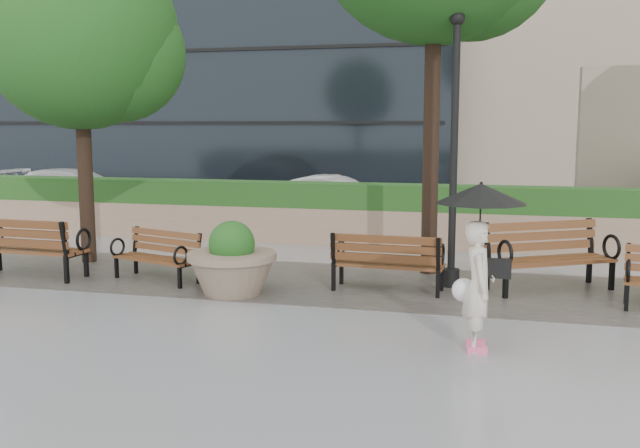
% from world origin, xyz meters
% --- Properties ---
extents(ground, '(100.00, 100.00, 0.00)m').
position_xyz_m(ground, '(0.00, 0.00, 0.00)').
color(ground, gray).
rests_on(ground, ground).
extents(cobble_strip, '(28.00, 3.20, 0.01)m').
position_xyz_m(cobble_strip, '(0.00, 3.00, 0.01)').
color(cobble_strip, '#383330').
rests_on(cobble_strip, ground).
extents(hedge_wall, '(24.00, 0.80, 1.35)m').
position_xyz_m(hedge_wall, '(0.00, 7.00, 0.66)').
color(hedge_wall, '#997C62').
rests_on(hedge_wall, ground).
extents(asphalt_street, '(40.00, 7.00, 0.00)m').
position_xyz_m(asphalt_street, '(0.00, 11.00, 0.00)').
color(asphalt_street, black).
rests_on(asphalt_street, ground).
extents(bench_0, '(1.98, 0.87, 1.04)m').
position_xyz_m(bench_0, '(-5.15, 2.18, 0.31)').
color(bench_0, brown).
rests_on(bench_0, ground).
extents(bench_1, '(1.68, 1.10, 0.84)m').
position_xyz_m(bench_1, '(-2.88, 2.44, 0.25)').
color(bench_1, brown).
rests_on(bench_1, ground).
extents(bench_2, '(1.78, 0.77, 0.94)m').
position_xyz_m(bench_2, '(1.03, 2.65, 0.28)').
color(bench_2, brown).
rests_on(bench_2, ground).
extents(bench_3, '(2.13, 1.71, 1.08)m').
position_xyz_m(bench_3, '(3.52, 3.35, 0.32)').
color(bench_3, brown).
rests_on(bench_3, ground).
extents(planter_left, '(1.39, 1.39, 1.17)m').
position_xyz_m(planter_left, '(-1.28, 1.84, 0.46)').
color(planter_left, '#7F6B56').
rests_on(planter_left, ground).
extents(lamppost, '(0.28, 0.28, 4.40)m').
position_xyz_m(lamppost, '(1.98, 3.22, 1.95)').
color(lamppost, black).
rests_on(lamppost, ground).
extents(tree_0, '(3.71, 3.66, 6.19)m').
position_xyz_m(tree_0, '(-4.81, 3.76, 4.25)').
color(tree_0, black).
rests_on(tree_0, ground).
extents(car_left, '(4.72, 2.01, 1.36)m').
position_xyz_m(car_left, '(-9.22, 9.86, 0.68)').
color(car_left, silver).
rests_on(car_left, ground).
extents(car_right, '(3.88, 1.55, 1.26)m').
position_xyz_m(car_right, '(-1.62, 10.39, 0.63)').
color(car_right, silver).
rests_on(car_right, ground).
extents(pedestrian, '(1.07, 1.07, 1.96)m').
position_xyz_m(pedestrian, '(2.51, -0.01, 1.19)').
color(pedestrian, beige).
rests_on(pedestrian, ground).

